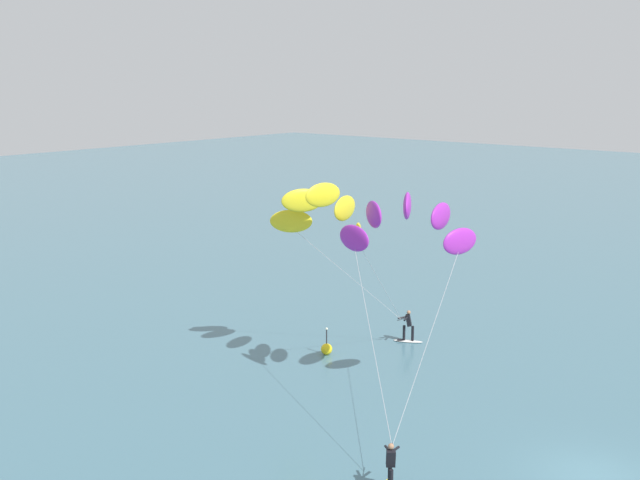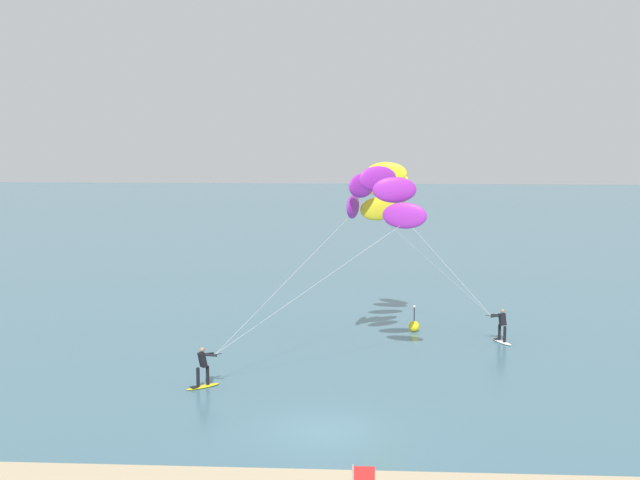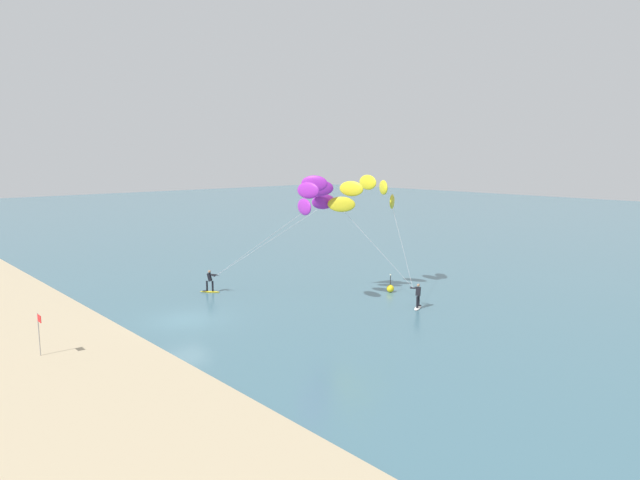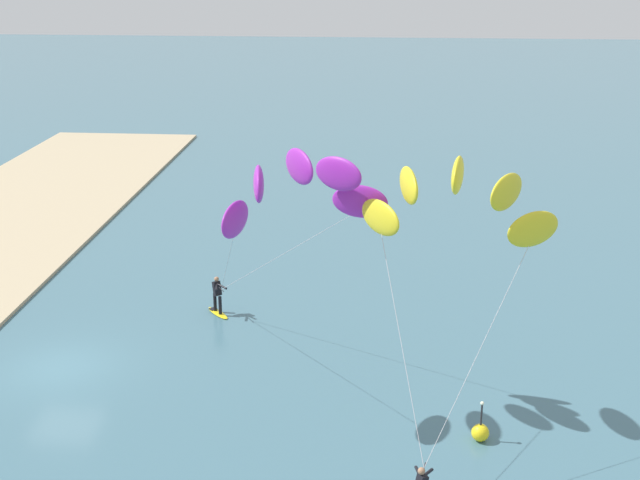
# 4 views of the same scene
# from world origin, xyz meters

# --- Properties ---
(ground_plane) EXTENTS (240.00, 240.00, 0.00)m
(ground_plane) POSITION_xyz_m (0.00, 0.00, 0.00)
(ground_plane) COLOR #426B7A
(kitesurfer_nearshore) EXTENTS (7.50, 6.22, 8.73)m
(kitesurfer_nearshore) POSITION_xyz_m (2.43, 13.86, 7.16)
(kitesurfer_nearshore) COLOR white
(kitesurfer_nearshore) RESTS_ON ground
(kitesurfer_mid_water) EXTENTS (9.80, 7.67, 8.78)m
(kitesurfer_mid_water) POSITION_xyz_m (1.51, 8.90, 7.25)
(kitesurfer_mid_water) COLOR yellow
(kitesurfer_mid_water) RESTS_ON ground
(marker_buoy) EXTENTS (0.56, 0.56, 1.38)m
(marker_buoy) POSITION_xyz_m (3.73, 14.90, 0.30)
(marker_buoy) COLOR yellow
(marker_buoy) RESTS_ON ground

